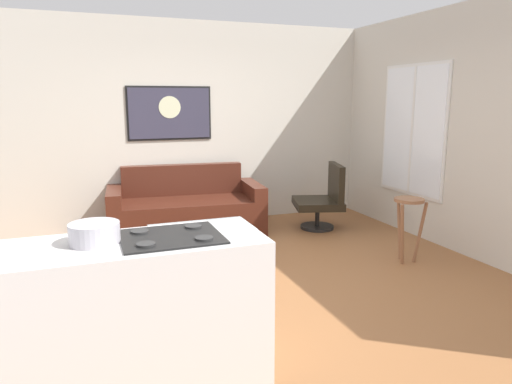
# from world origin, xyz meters

# --- Properties ---
(ground) EXTENTS (6.40, 6.40, 0.04)m
(ground) POSITION_xyz_m (0.00, 0.00, -0.02)
(ground) COLOR #976038
(back_wall) EXTENTS (6.40, 0.05, 2.80)m
(back_wall) POSITION_xyz_m (0.00, 2.42, 1.40)
(back_wall) COLOR beige
(back_wall) RESTS_ON ground
(right_wall) EXTENTS (0.05, 6.40, 2.80)m
(right_wall) POSITION_xyz_m (2.62, 0.30, 1.40)
(right_wall) COLOR beige
(right_wall) RESTS_ON ground
(couch) EXTENTS (2.06, 1.06, 0.87)m
(couch) POSITION_xyz_m (-0.17, 1.94, 0.30)
(couch) COLOR #492015
(couch) RESTS_ON ground
(coffee_table) EXTENTS (1.07, 0.59, 0.41)m
(coffee_table) POSITION_xyz_m (-0.27, 0.68, 0.38)
(coffee_table) COLOR silver
(coffee_table) RESTS_ON ground
(armchair) EXTENTS (0.79, 0.81, 0.89)m
(armchair) POSITION_xyz_m (1.64, 1.47, 0.41)
(armchair) COLOR black
(armchair) RESTS_ON ground
(bar_stool) EXTENTS (0.36, 0.36, 0.71)m
(bar_stool) POSITION_xyz_m (1.83, -0.05, 0.54)
(bar_stool) COLOR #915E3F
(bar_stool) RESTS_ON ground
(kitchen_counter) EXTENTS (1.74, 0.63, 0.95)m
(kitchen_counter) POSITION_xyz_m (-1.26, -1.30, 0.46)
(kitchen_counter) COLOR silver
(kitchen_counter) RESTS_ON ground
(mixing_bowl) EXTENTS (0.29, 0.29, 0.12)m
(mixing_bowl) POSITION_xyz_m (-1.39, -1.26, 0.98)
(mixing_bowl) COLOR silver
(mixing_bowl) RESTS_ON kitchen_counter
(wall_painting) EXTENTS (1.14, 0.03, 0.72)m
(wall_painting) POSITION_xyz_m (-0.26, 2.38, 1.56)
(wall_painting) COLOR black
(window) EXTENTS (0.03, 1.21, 1.68)m
(window) POSITION_xyz_m (2.59, 0.90, 1.36)
(window) COLOR silver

